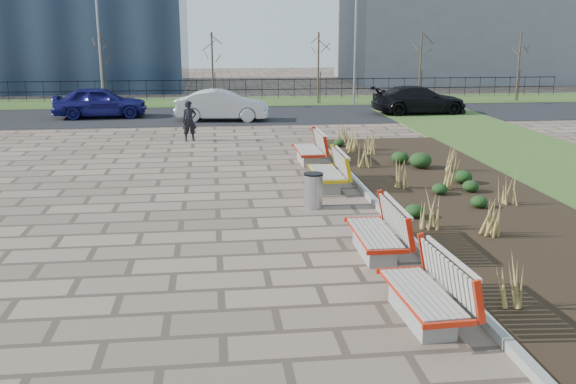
{
  "coord_description": "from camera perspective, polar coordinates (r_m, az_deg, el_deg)",
  "views": [
    {
      "loc": [
        -0.05,
        -10.19,
        4.33
      ],
      "look_at": [
        1.5,
        3.0,
        0.9
      ],
      "focal_mm": 40.0,
      "sensor_mm": 36.0,
      "label": 1
    }
  ],
  "objects": [
    {
      "name": "road",
      "position": [
        32.48,
        -6.59,
        6.75
      ],
      "size": [
        80.0,
        7.0,
        0.02
      ],
      "primitive_type": "cube",
      "color": "black",
      "rests_on": "ground"
    },
    {
      "name": "car_black",
      "position": [
        33.58,
        11.58,
        8.03
      ],
      "size": [
        4.91,
        2.2,
        1.4
      ],
      "primitive_type": "imported",
      "rotation": [
        0.0,
        0.0,
        1.62
      ],
      "color": "black",
      "rests_on": "road"
    },
    {
      "name": "tree_c",
      "position": [
        36.76,
        -6.73,
        10.82
      ],
      "size": [
        1.4,
        1.4,
        4.0
      ],
      "primitive_type": null,
      "color": "#4C3D2D",
      "rests_on": "grass_verge_far"
    },
    {
      "name": "ground",
      "position": [
        11.07,
        -5.98,
        -8.63
      ],
      "size": [
        120.0,
        120.0,
        0.0
      ],
      "primitive_type": "plane",
      "color": "#7F6857",
      "rests_on": "ground"
    },
    {
      "name": "tree_d",
      "position": [
        37.26,
        2.71,
        10.95
      ],
      "size": [
        1.4,
        1.4,
        4.0
      ],
      "primitive_type": null,
      "color": "#4C3D2D",
      "rests_on": "grass_verge_far"
    },
    {
      "name": "bench_c",
      "position": [
        17.65,
        3.42,
        1.92
      ],
      "size": [
        0.91,
        2.1,
        1.0
      ],
      "primitive_type": null,
      "rotation": [
        0.0,
        0.0,
        -0.0
      ],
      "color": "gold",
      "rests_on": "ground"
    },
    {
      "name": "car_silver",
      "position": [
        30.63,
        -5.87,
        7.67
      ],
      "size": [
        4.47,
        1.99,
        1.43
      ],
      "primitive_type": "imported",
      "rotation": [
        0.0,
        0.0,
        1.46
      ],
      "color": "#A8ABAF",
      "rests_on": "road"
    },
    {
      "name": "litter_bin",
      "position": [
        15.74,
        2.26,
        0.1
      ],
      "size": [
        0.47,
        0.47,
        0.85
      ],
      "primitive_type": "cylinder",
      "color": "#B2B2B7",
      "rests_on": "ground"
    },
    {
      "name": "bench_b",
      "position": [
        12.57,
        7.68,
        -3.39
      ],
      "size": [
        0.92,
        2.11,
        1.0
      ],
      "primitive_type": null,
      "rotation": [
        0.0,
        0.0,
        -0.01
      ],
      "color": "red",
      "rests_on": "ground"
    },
    {
      "name": "car_blue",
      "position": [
        32.8,
        -16.38,
        7.69
      ],
      "size": [
        4.57,
        2.16,
        1.51
      ],
      "primitive_type": "imported",
      "rotation": [
        0.0,
        0.0,
        1.66
      ],
      "color": "navy",
      "rests_on": "road"
    },
    {
      "name": "grass_verge_far",
      "position": [
        38.43,
        -6.64,
        7.95
      ],
      "size": [
        80.0,
        5.0,
        0.04
      ],
      "primitive_type": "cube",
      "color": "#33511E",
      "rests_on": "ground"
    },
    {
      "name": "tree_f",
      "position": [
        40.95,
        19.81,
        10.45
      ],
      "size": [
        1.4,
        1.4,
        4.0
      ],
      "primitive_type": null,
      "color": "#4C3D2D",
      "rests_on": "grass_verge_far"
    },
    {
      "name": "tree_e",
      "position": [
        38.69,
        11.67,
        10.8
      ],
      "size": [
        1.4,
        1.4,
        4.0
      ],
      "primitive_type": null,
      "color": "#4C3D2D",
      "rests_on": "grass_verge_far"
    },
    {
      "name": "lamp_west",
      "position": [
        36.7,
        -16.38,
        11.9
      ],
      "size": [
        0.24,
        0.6,
        6.0
      ],
      "primitive_type": null,
      "color": "gray",
      "rests_on": "grass_verge_far"
    },
    {
      "name": "building_grey",
      "position": [
        55.91,
        14.82,
        14.72
      ],
      "size": [
        18.0,
        12.0,
        10.0
      ],
      "primitive_type": "cube",
      "color": "slate",
      "rests_on": "ground"
    },
    {
      "name": "bench_d",
      "position": [
        20.92,
        1.8,
        3.93
      ],
      "size": [
        0.92,
        2.11,
        1.0
      ],
      "primitive_type": null,
      "rotation": [
        0.0,
        0.0,
        0.01
      ],
      "color": "#B21F0B",
      "rests_on": "ground"
    },
    {
      "name": "pedestrian",
      "position": [
        25.27,
        -8.76,
        6.26
      ],
      "size": [
        0.63,
        0.48,
        1.57
      ],
      "primitive_type": "imported",
      "rotation": [
        0.0,
        0.0,
        0.19
      ],
      "color": "black",
      "rests_on": "ground"
    },
    {
      "name": "railing_fence",
      "position": [
        39.86,
        -6.68,
        9.08
      ],
      "size": [
        44.0,
        0.1,
        1.2
      ],
      "primitive_type": null,
      "color": "black",
      "rests_on": "grass_verge_far"
    },
    {
      "name": "bench_a",
      "position": [
        9.95,
        11.82,
        -8.48
      ],
      "size": [
        1.01,
        2.15,
        1.0
      ],
      "primitive_type": null,
      "rotation": [
        0.0,
        0.0,
        0.05
      ],
      "color": "red",
      "rests_on": "ground"
    },
    {
      "name": "planting_curb",
      "position": [
        16.27,
        7.67,
        -0.81
      ],
      "size": [
        0.16,
        18.0,
        0.15
      ],
      "primitive_type": "cube",
      "color": "gray",
      "rests_on": "ground"
    },
    {
      "name": "lamp_east",
      "position": [
        37.1,
        5.98,
        12.42
      ],
      "size": [
        0.24,
        0.6,
        6.0
      ],
      "primitive_type": null,
      "color": "gray",
      "rests_on": "grass_verge_far"
    },
    {
      "name": "planting_bed",
      "position": [
        16.99,
        15.3,
        -0.63
      ],
      "size": [
        4.5,
        18.0,
        0.1
      ],
      "primitive_type": "cube",
      "color": "black",
      "rests_on": "ground"
    },
    {
      "name": "tree_b",
      "position": [
        37.24,
        -16.15,
        10.41
      ],
      "size": [
        1.4,
        1.4,
        4.0
      ],
      "primitive_type": null,
      "color": "#4C3D2D",
      "rests_on": "grass_verge_far"
    }
  ]
}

